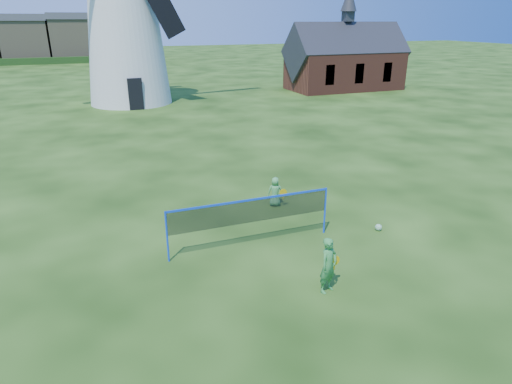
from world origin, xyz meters
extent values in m
plane|color=black|center=(0.00, 0.00, 0.00)|extent=(220.00, 220.00, 0.00)
cube|color=black|center=(-0.66, 23.41, 1.18)|extent=(1.07, 0.13, 2.36)
cube|color=black|center=(-0.66, 24.07, 5.36)|extent=(0.75, 0.13, 0.96)
cube|color=brown|center=(19.68, 27.06, 1.77)|extent=(10.61, 5.30, 3.54)
cube|color=#2D3035|center=(19.68, 27.06, 3.54)|extent=(11.14, 5.40, 5.40)
cube|color=#2D3035|center=(19.68, 27.06, 6.68)|extent=(0.88, 0.88, 0.88)
cube|color=black|center=(16.58, 24.45, 1.77)|extent=(0.88, 0.09, 1.77)
cube|color=black|center=(19.68, 24.45, 1.77)|extent=(0.88, 0.09, 1.77)
cube|color=black|center=(22.77, 24.45, 1.77)|extent=(0.88, 0.09, 1.77)
cylinder|color=blue|center=(-2.68, -0.08, 0.78)|extent=(0.05, 0.05, 1.55)
cylinder|color=blue|center=(2.32, -0.08, 0.78)|extent=(0.05, 0.05, 1.55)
cube|color=black|center=(-0.18, -0.08, 1.15)|extent=(5.00, 0.02, 0.70)
cube|color=blue|center=(-0.18, -0.08, 1.52)|extent=(5.00, 0.02, 0.06)
imported|color=#378B40|center=(0.78, -2.99, 0.74)|extent=(0.63, 0.54, 1.47)
cylinder|color=#E3B00B|center=(1.06, -2.81, 0.72)|extent=(0.28, 0.02, 0.28)
cube|color=#E3B00B|center=(1.06, -2.81, 0.55)|extent=(0.03, 0.02, 0.20)
imported|color=#4C9F55|center=(1.75, 2.55, 0.55)|extent=(0.62, 0.52, 1.09)
cylinder|color=#E3B00B|center=(1.97, 2.33, 0.56)|extent=(0.28, 0.02, 0.28)
cube|color=#E3B00B|center=(1.97, 2.33, 0.39)|extent=(0.03, 0.02, 0.20)
sphere|color=green|center=(4.06, -0.57, 0.11)|extent=(0.22, 0.22, 0.22)
cube|color=gray|center=(-11.76, 72.00, 3.12)|extent=(6.78, 8.00, 6.23)
cube|color=#4C4C54|center=(-11.76, 72.00, 6.73)|extent=(7.08, 8.40, 1.00)
cube|color=gray|center=(-4.40, 72.00, 3.22)|extent=(7.34, 8.00, 6.43)
cube|color=#4C4C54|center=(-4.40, 72.00, 6.93)|extent=(7.64, 8.40, 1.00)
cube|color=gray|center=(3.01, 72.00, 3.61)|extent=(6.89, 8.00, 7.22)
cube|color=#4C4C54|center=(3.01, 72.00, 7.72)|extent=(7.19, 8.40, 1.00)
camera|label=1|loc=(-4.34, -11.26, 6.43)|focal=31.08mm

